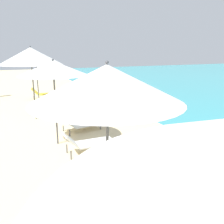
{
  "coord_description": "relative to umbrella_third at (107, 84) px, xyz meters",
  "views": [
    {
      "loc": [
        -2.06,
        2.9,
        2.84
      ],
      "look_at": [
        0.6,
        9.1,
        1.06
      ],
      "focal_mm": 38.2,
      "sensor_mm": 36.0,
      "label": 1
    }
  ],
  "objects": [
    {
      "name": "umbrella_fourth",
      "position": [
        -0.26,
        3.47,
        0.01
      ],
      "size": [
        2.01,
        2.01,
        2.58
      ],
      "color": "#4C4C51",
      "rests_on": "ground"
    },
    {
      "name": "lounger_fifth_shoreside",
      "position": [
        0.28,
        7.58,
        -2.0
      ],
      "size": [
        1.47,
        0.78,
        0.61
      ],
      "rotation": [
        0.0,
        0.0,
        -0.09
      ],
      "color": "yellow",
      "rests_on": "ground"
    },
    {
      "name": "lounger_fourth_shoreside",
      "position": [
        0.74,
        4.39,
        -2.04
      ],
      "size": [
        1.57,
        0.93,
        0.52
      ],
      "rotation": [
        0.0,
        0.0,
        0.18
      ],
      "color": "white",
      "rests_on": "ground"
    },
    {
      "name": "lounger_fourth_inland",
      "position": [
        0.41,
        2.45,
        -1.98
      ],
      "size": [
        1.45,
        0.59,
        0.64
      ],
      "rotation": [
        0.0,
        0.0,
        0.01
      ],
      "color": "white",
      "rests_on": "ground"
    },
    {
      "name": "umbrella_farthest",
      "position": [
        -0.06,
        9.96,
        -0.07
      ],
      "size": [
        1.81,
        1.81,
        2.51
      ],
      "color": "#4C4C51",
      "rests_on": "ground"
    },
    {
      "name": "umbrella_third",
      "position": [
        0.0,
        0.0,
        0.0
      ],
      "size": [
        2.54,
        2.54,
        2.67
      ],
      "color": "#4C4C51",
      "rests_on": "ground"
    },
    {
      "name": "lounger_third_shoreside",
      "position": [
        0.85,
        1.02,
        -1.98
      ],
      "size": [
        1.41,
        0.84,
        0.6
      ],
      "rotation": [
        0.0,
        0.0,
        -0.15
      ],
      "color": "yellow",
      "rests_on": "ground"
    },
    {
      "name": "lounger_farthest_shoreside",
      "position": [
        0.37,
        10.95,
        -2.0
      ],
      "size": [
        1.6,
        0.85,
        0.64
      ],
      "rotation": [
        0.0,
        0.0,
        -0.15
      ],
      "color": "yellow",
      "rests_on": "ground"
    },
    {
      "name": "umbrella_fifth",
      "position": [
        -0.58,
        6.59,
        0.28
      ],
      "size": [
        2.5,
        2.5,
        2.98
      ],
      "color": "#4C4C51",
      "rests_on": "ground"
    }
  ]
}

